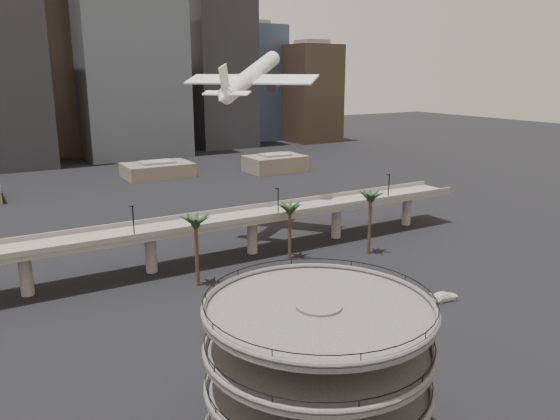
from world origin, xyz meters
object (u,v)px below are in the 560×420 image
overpass (203,227)px  car_b (369,326)px  parking_ramp (318,366)px  car_a (329,353)px  car_c (445,296)px  airborne_jet (251,76)px

overpass → car_b: (8.89, -40.86, -6.55)m
parking_ramp → car_a: parking_ramp is taller
overpass → car_c: overpass is taller
airborne_jet → car_b: (-11.22, -57.70, -35.71)m
overpass → car_b: size_ratio=26.96×
car_b → car_c: size_ratio=0.94×
airborne_jet → car_a: 73.69m
overpass → car_c: bearing=-54.7°
parking_ramp → car_a: size_ratio=5.72×
parking_ramp → overpass: (13.00, 59.00, -2.50)m
overpass → car_a: bearing=-90.9°
airborne_jet → overpass: bearing=-179.2°
airborne_jet → car_c: bearing=-121.8°
overpass → car_b: bearing=-77.7°
car_c → parking_ramp: bearing=123.4°
overpass → car_c: (27.26, -38.57, -6.59)m
car_a → car_b: 10.09m
parking_ramp → overpass: 60.46m
parking_ramp → car_a: bearing=50.4°
parking_ramp → car_a: (12.33, 14.89, -9.17)m
car_a → car_c: car_c is taller
parking_ramp → overpass: bearing=77.6°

